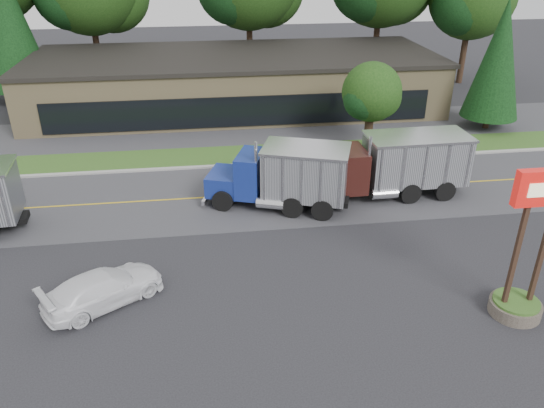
{
  "coord_description": "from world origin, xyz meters",
  "views": [
    {
      "loc": [
        -0.78,
        -17.2,
        12.89
      ],
      "look_at": [
        2.12,
        4.28,
        1.8
      ],
      "focal_mm": 35.0,
      "sensor_mm": 36.0,
      "label": 1
    }
  ],
  "objects_px": {
    "dump_truck_maroon": "(393,164)",
    "dump_truck_blue": "(286,175)",
    "rally_car": "(103,288)",
    "bilo_sign": "(525,269)"
  },
  "relations": [
    {
      "from": "bilo_sign",
      "to": "dump_truck_maroon",
      "type": "relative_size",
      "value": 0.63
    },
    {
      "from": "rally_car",
      "to": "dump_truck_maroon",
      "type": "bearing_deg",
      "value": -94.25
    },
    {
      "from": "dump_truck_blue",
      "to": "dump_truck_maroon",
      "type": "height_order",
      "value": "same"
    },
    {
      "from": "dump_truck_maroon",
      "to": "dump_truck_blue",
      "type": "bearing_deg",
      "value": 4.51
    },
    {
      "from": "dump_truck_blue",
      "to": "rally_car",
      "type": "height_order",
      "value": "dump_truck_blue"
    },
    {
      "from": "bilo_sign",
      "to": "dump_truck_blue",
      "type": "relative_size",
      "value": 0.78
    },
    {
      "from": "bilo_sign",
      "to": "dump_truck_maroon",
      "type": "xyz_separation_m",
      "value": [
        -1.31,
        10.55,
        -0.21
      ]
    },
    {
      "from": "bilo_sign",
      "to": "rally_car",
      "type": "bearing_deg",
      "value": 169.95
    },
    {
      "from": "dump_truck_maroon",
      "to": "bilo_sign",
      "type": "bearing_deg",
      "value": 95.82
    },
    {
      "from": "rally_car",
      "to": "dump_truck_blue",
      "type": "bearing_deg",
      "value": -82.0
    }
  ]
}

